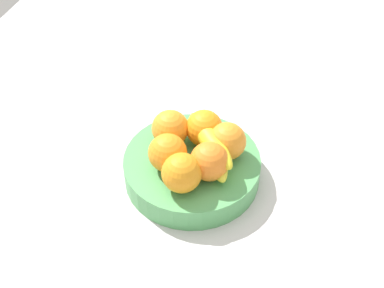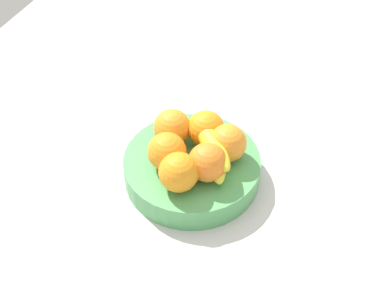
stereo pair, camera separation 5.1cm
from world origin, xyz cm
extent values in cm
cube|color=silver|center=(0.00, 0.00, -1.50)|extent=(180.00, 140.00, 3.00)
cylinder|color=#50A15B|center=(-3.55, -1.80, 2.63)|extent=(27.27, 27.27, 5.26)
sphere|color=orange|center=(-6.79, 2.10, 9.00)|extent=(7.48, 7.48, 7.48)
sphere|color=orange|center=(-11.10, -1.83, 9.00)|extent=(7.48, 7.48, 7.48)
sphere|color=orange|center=(-7.00, -6.04, 9.00)|extent=(7.48, 7.48, 7.48)
sphere|color=orange|center=(-0.82, -8.12, 9.00)|extent=(7.48, 7.48, 7.48)
sphere|color=orange|center=(1.73, -2.94, 9.00)|extent=(7.48, 7.48, 7.48)
sphere|color=orange|center=(-0.07, 3.59, 9.00)|extent=(7.48, 7.48, 7.48)
ellipsoid|color=yellow|center=(-2.07, -5.98, 7.26)|extent=(17.20, 10.37, 4.00)
ellipsoid|color=yellow|center=(-1.75, -4.94, 9.46)|extent=(15.69, 13.86, 4.00)
camera|label=1|loc=(-69.09, -18.85, 74.06)|focal=45.78mm
camera|label=2|loc=(-67.63, -23.71, 74.06)|focal=45.78mm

